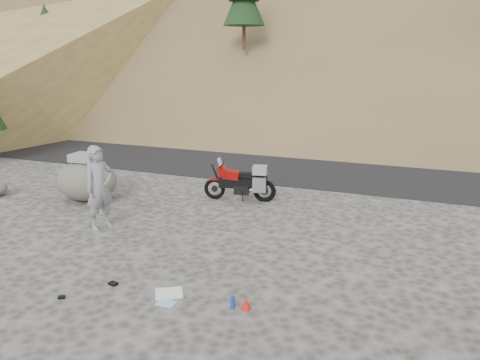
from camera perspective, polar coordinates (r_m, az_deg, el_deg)
The scene contains 11 objects.
ground at distance 9.85m, azimuth -7.61°, elevation -8.45°, with size 140.00×140.00×0.00m, color #3D3B38.
road at distance 17.87m, azimuth 6.59°, elevation 2.19°, with size 120.00×7.00×0.05m, color black.
motorcycle at distance 12.86m, azimuth 0.36°, elevation -0.32°, with size 2.00×0.82×1.20m.
man at distance 11.42m, azimuth -16.40°, elevation -5.61°, with size 0.71×0.47×1.95m, color gray.
boulder at distance 13.58m, azimuth -18.16°, elevation -0.02°, with size 1.90×1.69×1.29m.
gear_white_cloth at distance 8.19m, azimuth -8.65°, elevation -13.48°, with size 0.46×0.40×0.02m, color white.
gear_bottle at distance 7.64m, azimuth -0.91°, elevation -14.69°, with size 0.07×0.07×0.20m, color #1C33AB.
gear_funnel at distance 7.61m, azimuth 0.76°, elevation -14.81°, with size 0.16×0.16×0.21m, color red.
gear_glove_a at distance 8.66m, azimuth -15.21°, elevation -12.09°, with size 0.15×0.11×0.04m, color black.
gear_glove_b at distance 8.49m, azimuth -20.92°, elevation -13.20°, with size 0.11×0.08×0.04m, color black.
gear_blue_cloth at distance 7.90m, azimuth -9.01°, elevation -14.62°, with size 0.30×0.22×0.01m, color #99CAEC.
Camera 1 is at (4.52, -7.85, 3.86)m, focal length 35.00 mm.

